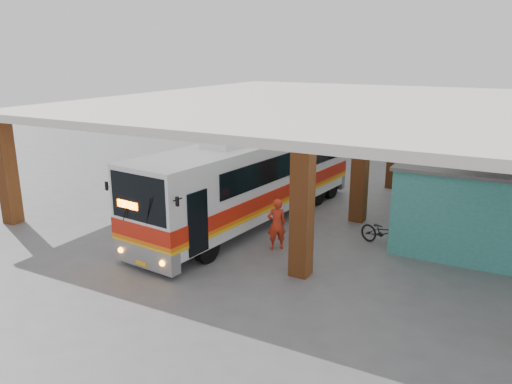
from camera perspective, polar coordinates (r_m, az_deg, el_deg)
The scene contains 8 objects.
ground at distance 19.83m, azimuth 0.56°, elevation -4.40°, with size 90.00×90.00×0.00m, color #515154.
brick_columns at distance 23.14m, azimuth 9.52°, elevation 3.92°, with size 20.10×21.60×4.35m.
canopy_roof at distance 24.50m, azimuth 8.85°, elevation 10.10°, with size 21.00×23.00×0.30m, color silver.
shop_building at distance 21.19m, azimuth 24.21°, elevation -0.07°, with size 5.20×8.20×3.11m.
coach_bus at distance 20.36m, azimuth -0.40°, elevation 1.48°, with size 3.91×12.72×3.65m.
motorcycle at distance 18.66m, azimuth 14.40°, elevation -4.54°, with size 0.69×1.98×1.04m, color black.
pedestrian at distance 17.73m, azimuth 2.37°, elevation -3.68°, with size 0.68×0.45×1.88m, color red.
red_chair at distance 26.35m, azimuth 17.77°, elevation 0.78°, with size 0.50×0.50×0.81m.
Camera 1 is at (8.65, -16.49, 6.83)m, focal length 35.00 mm.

